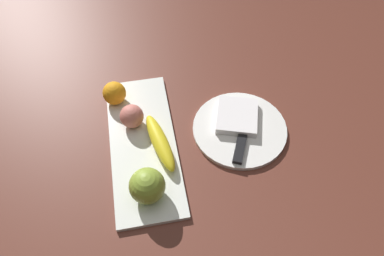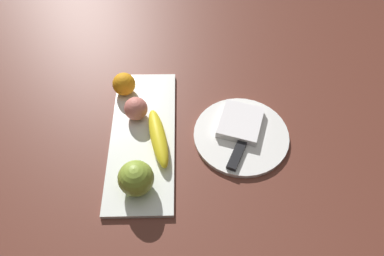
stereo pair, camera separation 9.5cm
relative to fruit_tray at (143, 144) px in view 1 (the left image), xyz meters
The scene contains 9 objects.
ground_plane 0.04m from the fruit_tray, 119.88° to the right, with size 2.40×2.40×0.00m, color brown.
fruit_tray is the anchor object (origin of this frame).
apple 0.16m from the fruit_tray, behind, with size 0.08×0.08×0.08m, color #88A436.
banana 0.06m from the fruit_tray, 120.69° to the right, with size 0.18×0.04×0.04m, color yellow.
orange_near_apple 0.17m from the fruit_tray, 20.32° to the left, with size 0.06×0.06×0.06m, color orange.
peach 0.08m from the fruit_tray, 15.35° to the left, with size 0.06×0.06×0.06m, color #D37366.
dinner_plate 0.26m from the fruit_tray, 90.00° to the right, with size 0.25×0.25×0.01m, color white.
folded_napkin 0.26m from the fruit_tray, 83.11° to the right, with size 0.12×0.11×0.02m, color white.
knife 0.25m from the fruit_tray, 102.07° to the right, with size 0.17×0.10×0.01m.
Camera 1 is at (-0.54, 0.01, 0.80)m, focal length 35.14 mm.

